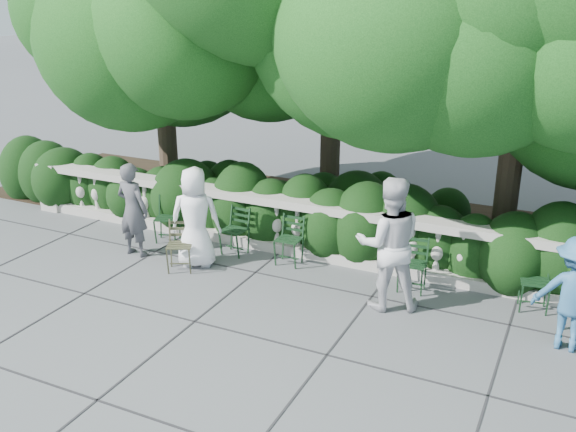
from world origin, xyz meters
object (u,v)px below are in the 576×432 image
at_px(chair_weathered, 180,274).
at_px(person_woman_grey, 133,210).
at_px(chair_b, 230,257).
at_px(person_businessman, 195,217).
at_px(chair_e, 285,267).
at_px(chair_f, 532,314).
at_px(person_casual_man, 389,244).
at_px(person_older_blue, 574,294).
at_px(chair_d, 409,294).
at_px(chair_c, 166,244).

bearing_deg(chair_weathered, person_woman_grey, 137.60).
height_order(chair_b, person_businessman, person_businessman).
bearing_deg(chair_weathered, chair_e, 8.99).
bearing_deg(chair_b, chair_f, 5.25).
bearing_deg(person_businessman, chair_f, 163.54).
relative_size(person_woman_grey, person_casual_man, 0.84).
bearing_deg(person_casual_man, person_woman_grey, -23.94).
bearing_deg(person_businessman, chair_weathered, 58.63).
xyz_separation_m(chair_b, person_businessman, (-0.32, -0.53, 0.85)).
bearing_deg(chair_weathered, person_casual_man, -18.67).
height_order(chair_f, person_casual_man, person_casual_man).
xyz_separation_m(person_businessman, person_older_blue, (5.76, -0.13, -0.08)).
distance_m(chair_d, person_casual_man, 1.13).
relative_size(chair_e, person_businessman, 0.50).
relative_size(chair_c, chair_d, 1.00).
bearing_deg(chair_f, person_businessman, 176.09).
height_order(chair_b, chair_weathered, same).
height_order(chair_b, chair_f, same).
xyz_separation_m(person_businessman, person_woman_grey, (-1.21, -0.08, -0.02)).
relative_size(chair_d, chair_e, 1.00).
distance_m(chair_e, person_woman_grey, 2.79).
distance_m(chair_e, person_businessman, 1.71).
relative_size(chair_weathered, person_businessman, 0.50).
bearing_deg(chair_d, chair_weathered, -170.39).
bearing_deg(chair_b, person_businessman, -117.19).
relative_size(chair_b, chair_c, 1.00).
distance_m(chair_c, chair_f, 6.30).
bearing_deg(chair_e, chair_f, -1.09).
height_order(chair_weathered, person_casual_man, person_casual_man).
bearing_deg(person_casual_man, chair_b, -35.33).
bearing_deg(chair_b, chair_d, 3.10).
xyz_separation_m(chair_c, chair_f, (6.30, 0.09, 0.00)).
xyz_separation_m(chair_d, person_older_blue, (2.24, -0.60, 0.77)).
bearing_deg(person_casual_man, person_older_blue, 153.54).
height_order(chair_c, person_older_blue, person_older_blue).
xyz_separation_m(chair_c, chair_e, (2.40, 0.02, 0.00)).
bearing_deg(chair_f, person_woman_grey, 175.55).
bearing_deg(person_woman_grey, chair_e, -163.09).
height_order(chair_e, chair_weathered, same).
height_order(chair_c, person_casual_man, person_casual_man).
xyz_separation_m(chair_b, chair_e, (1.05, 0.02, 0.00)).
height_order(chair_c, chair_e, same).
distance_m(chair_weathered, person_businessman, 0.95).
xyz_separation_m(chair_c, person_casual_man, (4.33, -0.57, 0.99)).
bearing_deg(chair_b, person_woman_grey, -154.06).
height_order(chair_b, person_woman_grey, person_woman_grey).
height_order(chair_c, chair_d, same).
bearing_deg(chair_f, person_casual_man, -172.12).
bearing_deg(person_woman_grey, chair_weathered, 166.16).
bearing_deg(person_woman_grey, chair_b, -155.07).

